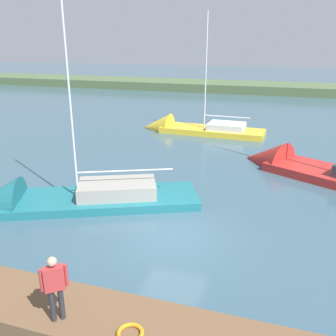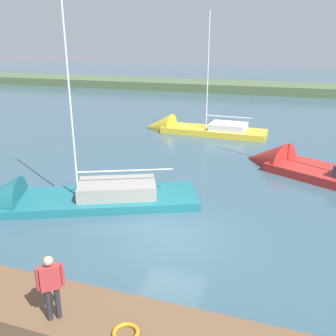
{
  "view_description": "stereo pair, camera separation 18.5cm",
  "coord_description": "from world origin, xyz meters",
  "px_view_note": "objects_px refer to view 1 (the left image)",
  "views": [
    {
      "loc": [
        -3.72,
        12.17,
        7.18
      ],
      "look_at": [
        1.32,
        -3.56,
        1.48
      ],
      "focal_mm": 39.64,
      "sensor_mm": 36.0,
      "label": 1
    },
    {
      "loc": [
        -3.89,
        12.11,
        7.18
      ],
      "look_at": [
        1.32,
        -3.56,
        1.48
      ],
      "focal_mm": 39.64,
      "sensor_mm": 36.0,
      "label": 2
    }
  ],
  "objects_px": {
    "life_ring_buoy": "(130,333)",
    "person_on_dock": "(55,284)",
    "sailboat_far_right": "(54,204)",
    "sailboat_mid_channel": "(188,130)",
    "sailboat_behind_pier": "(307,171)"
  },
  "relations": [
    {
      "from": "sailboat_far_right",
      "to": "person_on_dock",
      "type": "relative_size",
      "value": 6.75
    },
    {
      "from": "sailboat_behind_pier",
      "to": "sailboat_far_right",
      "type": "distance_m",
      "value": 13.84
    },
    {
      "from": "sailboat_far_right",
      "to": "person_on_dock",
      "type": "xyz_separation_m",
      "value": [
        -4.78,
        6.83,
        1.51
      ]
    },
    {
      "from": "sailboat_far_right",
      "to": "sailboat_mid_channel",
      "type": "bearing_deg",
      "value": -121.84
    },
    {
      "from": "person_on_dock",
      "to": "sailboat_behind_pier",
      "type": "bearing_deg",
      "value": 117.49
    },
    {
      "from": "life_ring_buoy",
      "to": "person_on_dock",
      "type": "distance_m",
      "value": 2.17
    },
    {
      "from": "life_ring_buoy",
      "to": "sailboat_far_right",
      "type": "xyz_separation_m",
      "value": [
        6.71,
        -6.77,
        -0.52
      ]
    },
    {
      "from": "life_ring_buoy",
      "to": "sailboat_far_right",
      "type": "height_order",
      "value": "sailboat_far_right"
    },
    {
      "from": "person_on_dock",
      "to": "sailboat_far_right",
      "type": "bearing_deg",
      "value": 175.65
    },
    {
      "from": "sailboat_far_right",
      "to": "person_on_dock",
      "type": "height_order",
      "value": "sailboat_far_right"
    },
    {
      "from": "sailboat_behind_pier",
      "to": "sailboat_far_right",
      "type": "xyz_separation_m",
      "value": [
        11.19,
        8.14,
        -0.04
      ]
    },
    {
      "from": "life_ring_buoy",
      "to": "person_on_dock",
      "type": "bearing_deg",
      "value": 1.69
    },
    {
      "from": "life_ring_buoy",
      "to": "sailboat_far_right",
      "type": "bearing_deg",
      "value": -45.27
    },
    {
      "from": "sailboat_far_right",
      "to": "life_ring_buoy",
      "type": "bearing_deg",
      "value": 110.39
    },
    {
      "from": "sailboat_mid_channel",
      "to": "person_on_dock",
      "type": "distance_m",
      "value": 22.96
    }
  ]
}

